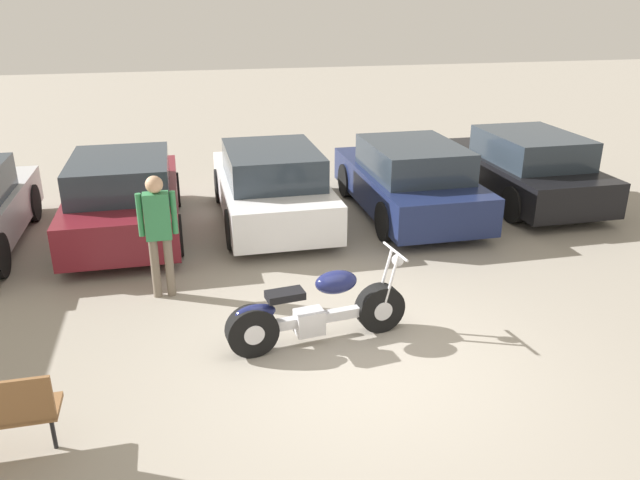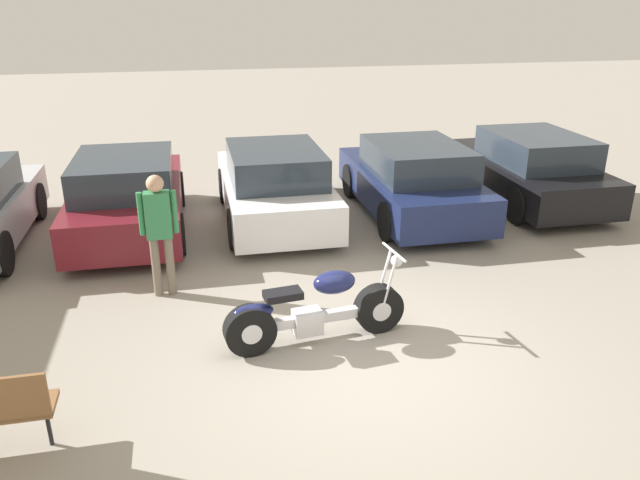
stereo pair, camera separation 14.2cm
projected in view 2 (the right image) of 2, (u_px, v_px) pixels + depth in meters
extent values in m
plane|color=gray|center=(361.00, 362.00, 7.16)|extent=(60.00, 60.00, 0.00)
cylinder|color=black|center=(378.00, 308.00, 7.74)|extent=(0.63, 0.28, 0.61)
cylinder|color=silver|center=(378.00, 308.00, 7.74)|extent=(0.27, 0.25, 0.24)
cylinder|color=black|center=(250.00, 330.00, 7.23)|extent=(0.63, 0.28, 0.61)
cylinder|color=silver|center=(250.00, 330.00, 7.23)|extent=(0.27, 0.25, 0.24)
cube|color=silver|center=(316.00, 318.00, 7.48)|extent=(1.25, 0.27, 0.12)
cube|color=silver|center=(307.00, 322.00, 7.45)|extent=(0.37, 0.28, 0.30)
ellipsoid|color=#191E4C|center=(334.00, 282.00, 7.39)|extent=(0.56, 0.39, 0.27)
cube|color=black|center=(283.00, 295.00, 7.21)|extent=(0.47, 0.30, 0.09)
ellipsoid|color=#191E4C|center=(253.00, 312.00, 7.16)|extent=(0.50, 0.26, 0.20)
cylinder|color=silver|center=(389.00, 284.00, 7.55)|extent=(0.22, 0.06, 0.74)
cylinder|color=silver|center=(383.00, 278.00, 7.71)|extent=(0.22, 0.06, 0.74)
cylinder|color=silver|center=(394.00, 252.00, 7.52)|extent=(0.11, 0.62, 0.03)
sphere|color=silver|center=(397.00, 261.00, 7.58)|extent=(0.15, 0.15, 0.15)
cylinder|color=silver|center=(286.00, 326.00, 7.54)|extent=(1.25, 0.24, 0.08)
cylinder|color=black|center=(37.00, 201.00, 11.60)|extent=(0.20, 0.68, 0.68)
cylinder|color=black|center=(1.00, 254.00, 9.27)|extent=(0.20, 0.68, 0.68)
cube|color=maroon|center=(129.00, 203.00, 10.94)|extent=(1.80, 4.13, 0.66)
cube|color=#28333D|center=(124.00, 173.00, 10.49)|extent=(1.58, 2.15, 0.56)
cylinder|color=black|center=(90.00, 194.00, 12.01)|extent=(0.20, 0.68, 0.68)
cylinder|color=black|center=(179.00, 189.00, 12.33)|extent=(0.20, 0.68, 0.68)
cylinder|color=black|center=(68.00, 243.00, 9.68)|extent=(0.20, 0.68, 0.68)
cylinder|color=black|center=(178.00, 235.00, 10.00)|extent=(0.20, 0.68, 0.68)
cube|color=white|center=(274.00, 193.00, 11.51)|extent=(1.80, 4.13, 0.66)
cube|color=#28333D|center=(275.00, 164.00, 11.06)|extent=(1.58, 2.15, 0.56)
cylinder|color=black|center=(224.00, 185.00, 12.58)|extent=(0.20, 0.68, 0.68)
cylinder|color=black|center=(306.00, 180.00, 12.90)|extent=(0.20, 0.68, 0.68)
cylinder|color=black|center=(235.00, 229.00, 10.25)|extent=(0.20, 0.68, 0.68)
cylinder|color=black|center=(334.00, 222.00, 10.57)|extent=(0.20, 0.68, 0.68)
cube|color=#19234C|center=(410.00, 187.00, 11.82)|extent=(1.80, 4.13, 0.66)
cube|color=#28333D|center=(417.00, 159.00, 11.37)|extent=(1.58, 2.15, 0.56)
cylinder|color=black|center=(351.00, 180.00, 12.89)|extent=(0.20, 0.68, 0.68)
cylinder|color=black|center=(427.00, 176.00, 13.21)|extent=(0.20, 0.68, 0.68)
cylinder|color=black|center=(388.00, 222.00, 10.57)|extent=(0.20, 0.68, 0.68)
cylinder|color=black|center=(480.00, 215.00, 10.89)|extent=(0.20, 0.68, 0.68)
cube|color=black|center=(526.00, 175.00, 12.61)|extent=(1.80, 4.13, 0.66)
cube|color=#28333D|center=(537.00, 148.00, 12.16)|extent=(1.58, 2.15, 0.56)
cylinder|color=black|center=(461.00, 170.00, 13.68)|extent=(0.20, 0.68, 0.68)
cylinder|color=black|center=(531.00, 166.00, 14.00)|extent=(0.20, 0.68, 0.68)
cylinder|color=black|center=(518.00, 206.00, 11.36)|extent=(0.20, 0.68, 0.68)
cylinder|color=black|center=(601.00, 200.00, 11.67)|extent=(0.20, 0.68, 0.68)
cylinder|color=black|center=(48.00, 425.00, 5.77)|extent=(0.04, 0.04, 0.45)
cylinder|color=#726656|center=(156.00, 267.00, 8.61)|extent=(0.12, 0.12, 0.86)
cylinder|color=#726656|center=(170.00, 266.00, 8.64)|extent=(0.12, 0.12, 0.86)
cube|color=#337F4C|center=(158.00, 215.00, 8.35)|extent=(0.34, 0.20, 0.64)
cylinder|color=#337F4C|center=(141.00, 214.00, 8.29)|extent=(0.08, 0.08, 0.59)
cylinder|color=#337F4C|center=(175.00, 212.00, 8.38)|extent=(0.08, 0.08, 0.59)
sphere|color=tan|center=(155.00, 184.00, 8.19)|extent=(0.23, 0.23, 0.23)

